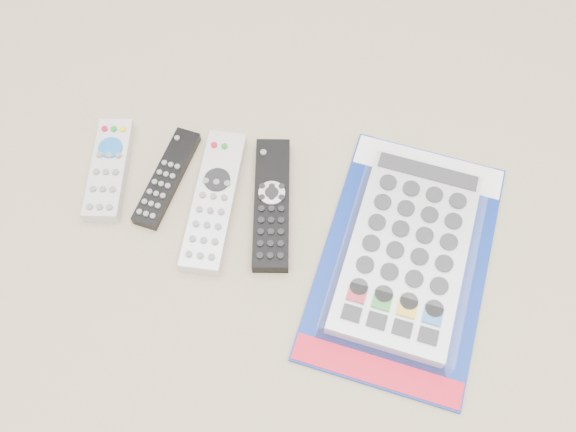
# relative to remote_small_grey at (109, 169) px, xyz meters

# --- Properties ---
(remote_small_grey) EXTENTS (0.07, 0.17, 0.02)m
(remote_small_grey) POSITION_rel_remote_small_grey_xyz_m (0.00, 0.00, 0.00)
(remote_small_grey) COLOR #B8B8BA
(remote_small_grey) RESTS_ON ground
(remote_slim_black) EXTENTS (0.06, 0.16, 0.02)m
(remote_slim_black) POSITION_rel_remote_small_grey_xyz_m (0.08, -0.00, -0.00)
(remote_slim_black) COLOR black
(remote_slim_black) RESTS_ON ground
(remote_silver_dvd) EXTENTS (0.06, 0.22, 0.02)m
(remote_silver_dvd) POSITION_rel_remote_small_grey_xyz_m (0.16, -0.03, -0.00)
(remote_silver_dvd) COLOR silver
(remote_silver_dvd) RESTS_ON ground
(remote_large_black) EXTENTS (0.08, 0.21, 0.02)m
(remote_large_black) POSITION_rel_remote_small_grey_xyz_m (0.24, -0.02, -0.00)
(remote_large_black) COLOR black
(remote_large_black) RESTS_ON ground
(jumbo_remote_packaged) EXTENTS (0.27, 0.38, 0.05)m
(jumbo_remote_packaged) POSITION_rel_remote_small_grey_xyz_m (0.43, -0.07, 0.01)
(jumbo_remote_packaged) COLOR navy
(jumbo_remote_packaged) RESTS_ON ground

